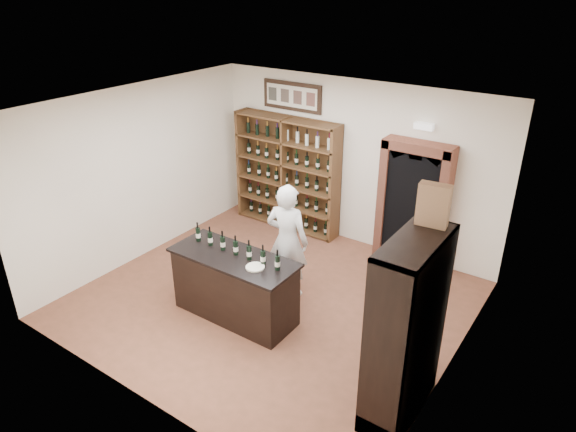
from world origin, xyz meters
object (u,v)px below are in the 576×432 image
Objects in this scene: side_cabinet at (406,357)px; wine_crate at (433,205)px; wine_shelf at (288,173)px; tasting_counter at (235,287)px; shopkeeper at (287,241)px; counter_bottle_0 at (198,234)px.

wine_crate reaches higher than side_cabinet.
wine_shelf is 1.00× the size of side_cabinet.
side_cabinet reaches higher than tasting_counter.
shopkeeper is at bearing 153.47° from side_cabinet.
wine_shelf is 4.91m from wine_crate.
tasting_counter is 1.05m from shopkeeper.
shopkeeper reaches higher than tasting_counter.
counter_bottle_0 is (-0.72, 0.06, 0.61)m from tasting_counter.
counter_bottle_0 is 3.65m from wine_crate.
wine_shelf is 7.33× the size of counter_bottle_0.
wine_crate is at bearing 0.69° from counter_bottle_0.
shopkeeper is (0.28, 0.92, 0.42)m from tasting_counter.
wine_shelf and side_cabinet have the same top height.
shopkeeper is at bearing 72.83° from tasting_counter.
wine_shelf reaches higher than tasting_counter.
counter_bottle_0 is 0.16× the size of shopkeeper.
wine_shelf is at bearing 97.53° from counter_bottle_0.
side_cabinet is 4.78× the size of wine_crate.
wine_crate is (-0.04, 0.40, 1.68)m from side_cabinet.
counter_bottle_0 is at bearing 174.05° from side_cabinet.
shopkeeper is at bearing 155.27° from wine_crate.
side_cabinet is 2.73m from shopkeeper.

